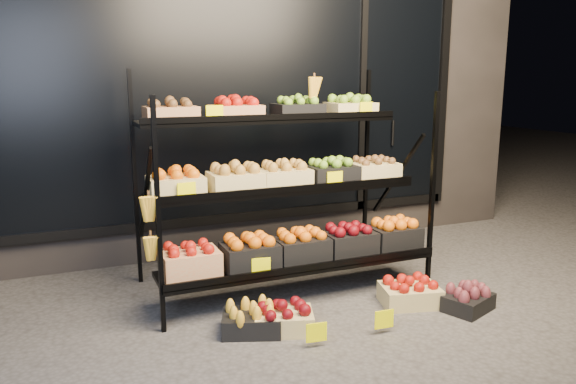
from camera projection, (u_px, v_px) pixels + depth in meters
name	position (u px, v px, depth m)	size (l,w,h in m)	color
ground	(320.00, 316.00, 3.83)	(24.00, 24.00, 0.00)	#514F4C
building	(212.00, 62.00, 5.81)	(6.00, 2.08, 3.50)	#2D2826
display_rack	(285.00, 188.00, 4.21)	(2.18, 1.02, 1.72)	black
tag_floor_a	(316.00, 339.00, 3.38)	(0.13, 0.01, 0.12)	#FAF400
tag_floor_b	(384.00, 325.00, 3.56)	(0.13, 0.01, 0.12)	#FAF400
floor_crate_left	(284.00, 317.00, 3.60)	(0.44, 0.38, 0.19)	#D7C27C
floor_crate_midleft	(251.00, 319.00, 3.57)	(0.44, 0.38, 0.19)	black
floor_crate_midright	(410.00, 292.00, 4.01)	(0.46, 0.39, 0.20)	#D7C27C
floor_crate_right	(468.00, 299.00, 3.91)	(0.40, 0.35, 0.18)	black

